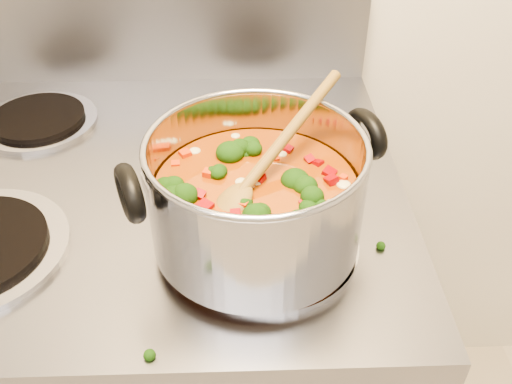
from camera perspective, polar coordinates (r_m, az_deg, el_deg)
The scene contains 4 objects.
electric_range at distance 1.20m, azimuth -8.93°, elevation -15.92°, with size 0.79×0.71×1.08m.
stockpot at distance 0.69m, azimuth -0.04°, elevation -0.49°, with size 0.32×0.26×0.16m.
wooden_spoon at distance 0.67m, azimuth 0.52°, elevation 2.47°, with size 0.18×0.21×0.10m.
cooktop_crumbs at distance 0.74m, azimuth 3.43°, elevation -5.53°, with size 0.30×0.35×0.01m.
Camera 1 is at (0.16, 0.47, 1.44)m, focal length 40.00 mm.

